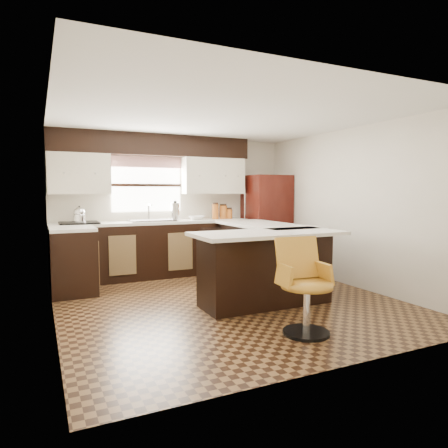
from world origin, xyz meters
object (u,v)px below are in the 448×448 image
refrigerator (266,222)px  bar_chair (307,287)px  peninsula_long (262,256)px  peninsula_return (265,270)px

refrigerator → bar_chair: (-1.51, -3.28, -0.39)m
bar_chair → refrigerator: bearing=71.5°
peninsula_long → bar_chair: bar_chair is taller
peninsula_return → refrigerator: bearing=58.6°
bar_chair → peninsula_return: bearing=87.0°
peninsula_long → peninsula_return: (-0.53, -0.97, 0.00)m
peninsula_long → bar_chair: bearing=-108.7°
peninsula_long → refrigerator: refrigerator is taller
refrigerator → peninsula_long: bearing=-123.7°
peninsula_return → refrigerator: (1.33, 2.18, 0.42)m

